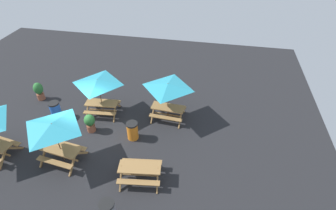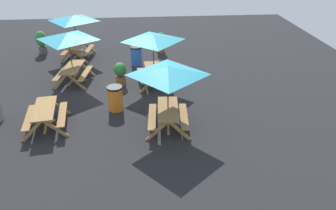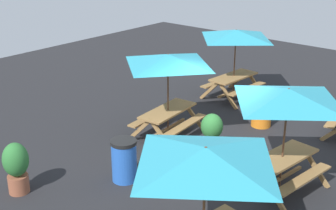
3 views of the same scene
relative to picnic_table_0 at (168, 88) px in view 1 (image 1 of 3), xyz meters
The scene contains 9 objects.
ground_plane 4.93m from the picnic_table_0, 27.66° to the left, with size 25.07×25.07×0.00m, color #232326.
picnic_table_0 is the anchor object (origin of this frame).
picnic_table_1 5.76m from the picnic_table_0, 43.08° to the left, with size 2.24×2.24×2.34m.
picnic_table_2 3.72m from the picnic_table_0, ahead, with size 2.18×2.18×2.34m.
picnic_table_3 4.49m from the picnic_table_0, 84.61° to the left, with size 1.96×1.73×0.81m.
trash_bin_blue 6.43m from the picnic_table_0, 10.14° to the left, with size 0.59×0.59×0.98m.
trash_bin_orange 2.82m from the picnic_table_0, 52.41° to the left, with size 0.59×0.59×0.98m.
potted_plant_0 8.11m from the picnic_table_0, ahead, with size 0.55×0.55×1.15m.
potted_plant_2 4.42m from the picnic_table_0, 25.45° to the left, with size 0.55×0.55×1.05m.
Camera 1 is at (-6.13, 8.91, 9.60)m, focal length 28.00 mm.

